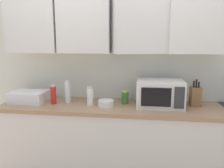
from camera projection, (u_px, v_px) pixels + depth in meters
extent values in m
cube|color=silver|center=(114.00, 65.00, 2.69)|extent=(3.24, 0.06, 2.60)
cube|color=silver|center=(35.00, 19.00, 2.53)|extent=(0.56, 0.33, 0.75)
cube|color=silver|center=(85.00, 18.00, 2.45)|extent=(0.56, 0.33, 0.75)
cube|color=silver|center=(139.00, 17.00, 2.34)|extent=(0.64, 0.49, 0.75)
cube|color=silver|center=(197.00, 16.00, 2.30)|extent=(0.56, 0.33, 0.75)
cube|color=silver|center=(110.00, 145.00, 2.53)|extent=(2.34, 0.60, 0.86)
cube|color=#9E7A5B|center=(110.00, 107.00, 2.45)|extent=(2.37, 0.63, 0.04)
cube|color=silver|center=(160.00, 93.00, 2.37)|extent=(0.48, 0.36, 0.28)
cube|color=black|center=(156.00, 97.00, 2.20)|extent=(0.29, 0.01, 0.18)
cube|color=#2D2D33|center=(179.00, 98.00, 2.17)|extent=(0.10, 0.01, 0.21)
cube|color=silver|center=(29.00, 97.00, 2.55)|extent=(0.38, 0.30, 0.12)
cube|color=brown|center=(195.00, 97.00, 2.39)|extent=(0.10, 0.12, 0.20)
cylinder|color=black|center=(194.00, 84.00, 2.36)|extent=(0.02, 0.02, 0.07)
cylinder|color=black|center=(196.00, 83.00, 2.35)|extent=(0.02, 0.02, 0.09)
cylinder|color=black|center=(199.00, 85.00, 2.35)|extent=(0.02, 0.02, 0.06)
cylinder|color=red|center=(53.00, 95.00, 2.47)|extent=(0.06, 0.06, 0.19)
cylinder|color=silver|center=(53.00, 86.00, 2.45)|extent=(0.04, 0.04, 0.02)
cylinder|color=white|center=(90.00, 97.00, 2.41)|extent=(0.07, 0.07, 0.18)
cylinder|color=silver|center=(90.00, 88.00, 2.39)|extent=(0.05, 0.05, 0.02)
cylinder|color=silver|center=(68.00, 92.00, 2.51)|extent=(0.07, 0.07, 0.23)
cylinder|color=silver|center=(67.00, 81.00, 2.49)|extent=(0.05, 0.05, 0.02)
cylinder|color=#386B2D|center=(125.00, 98.00, 2.49)|extent=(0.08, 0.08, 0.13)
cylinder|color=yellow|center=(125.00, 92.00, 2.47)|extent=(0.05, 0.05, 0.02)
cylinder|color=silver|center=(106.00, 103.00, 2.38)|extent=(0.17, 0.17, 0.07)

